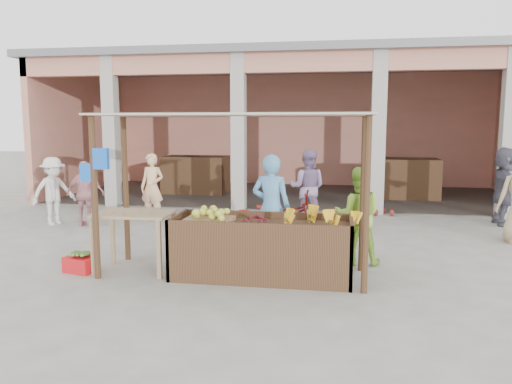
% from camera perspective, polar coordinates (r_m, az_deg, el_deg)
% --- Properties ---
extents(ground, '(60.00, 60.00, 0.00)m').
position_cam_1_polar(ground, '(7.53, -3.15, -9.50)').
color(ground, slate).
rests_on(ground, ground).
extents(market_building, '(14.40, 6.40, 4.20)m').
position_cam_1_polar(market_building, '(16.01, 4.14, 9.44)').
color(market_building, tan).
rests_on(market_building, ground).
extents(fruit_stall, '(2.60, 0.95, 0.80)m').
position_cam_1_polar(fruit_stall, '(7.33, 0.67, -6.72)').
color(fruit_stall, '#513820').
rests_on(fruit_stall, ground).
extents(stall_awning, '(4.09, 1.35, 2.39)m').
position_cam_1_polar(stall_awning, '(7.25, -3.28, 5.73)').
color(stall_awning, '#513820').
rests_on(stall_awning, ground).
extents(banana_heap, '(1.09, 0.60, 0.20)m').
position_cam_1_polar(banana_heap, '(7.18, 7.08, -3.00)').
color(banana_heap, yellow).
rests_on(banana_heap, fruit_stall).
extents(melon_tray, '(0.70, 0.60, 0.19)m').
position_cam_1_polar(melon_tray, '(7.35, -5.44, -2.81)').
color(melon_tray, '#926E4B').
rests_on(melon_tray, fruit_stall).
extents(berry_heap, '(0.42, 0.34, 0.13)m').
position_cam_1_polar(berry_heap, '(7.27, -0.07, -3.07)').
color(berry_heap, maroon).
rests_on(berry_heap, fruit_stall).
extents(side_table, '(1.15, 0.79, 0.91)m').
position_cam_1_polar(side_table, '(7.79, -13.77, -3.31)').
color(side_table, tan).
rests_on(side_table, ground).
extents(papaya_pile, '(0.75, 0.43, 0.21)m').
position_cam_1_polar(papaya_pile, '(7.75, -13.83, -1.49)').
color(papaya_pile, '#418029').
rests_on(papaya_pile, side_table).
extents(red_crate, '(0.52, 0.43, 0.24)m').
position_cam_1_polar(red_crate, '(8.11, -19.35, -7.79)').
color(red_crate, red).
rests_on(red_crate, ground).
extents(plantain_bundle, '(0.34, 0.24, 0.07)m').
position_cam_1_polar(plantain_bundle, '(8.07, -19.40, -6.74)').
color(plantain_bundle, '#518831').
rests_on(plantain_bundle, red_crate).
extents(produce_sacks, '(0.86, 0.81, 0.65)m').
position_cam_1_polar(produce_sacks, '(12.61, 14.41, -1.15)').
color(produce_sacks, maroon).
rests_on(produce_sacks, ground).
extents(vendor_blue, '(0.78, 0.63, 1.88)m').
position_cam_1_polar(vendor_blue, '(8.07, 1.76, -1.46)').
color(vendor_blue, '#63ACEA').
rests_on(vendor_blue, ground).
extents(vendor_green, '(0.80, 0.48, 1.65)m').
position_cam_1_polar(vendor_green, '(8.14, 11.56, -2.37)').
color(vendor_green, '#8BBE38').
rests_on(vendor_green, ground).
extents(motorcycle, '(0.72, 2.05, 1.07)m').
position_cam_1_polar(motorcycle, '(9.19, 2.55, -2.88)').
color(motorcycle, maroon).
rests_on(motorcycle, ground).
extents(shopper_a, '(1.02, 1.16, 1.63)m').
position_cam_1_polar(shopper_a, '(11.96, -22.15, 0.40)').
color(shopper_a, silver).
rests_on(shopper_a, ground).
extents(shopper_b, '(0.94, 0.56, 1.53)m').
position_cam_1_polar(shopper_b, '(11.54, -18.91, 0.06)').
color(shopper_b, '#D18A94').
rests_on(shopper_b, ground).
extents(shopper_d, '(0.69, 1.69, 1.83)m').
position_cam_1_polar(shopper_d, '(12.30, 26.52, 0.81)').
color(shopper_d, '#4D4A58').
rests_on(shopper_d, ground).
extents(shopper_e, '(0.67, 0.54, 1.62)m').
position_cam_1_polar(shopper_e, '(11.76, -11.78, 0.68)').
color(shopper_e, '#F2BF88').
rests_on(shopper_e, ground).
extents(shopper_f, '(0.93, 0.58, 1.83)m').
position_cam_1_polar(shopper_f, '(11.10, 5.90, 0.93)').
color(shopper_f, gray).
rests_on(shopper_f, ground).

